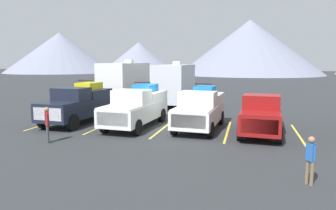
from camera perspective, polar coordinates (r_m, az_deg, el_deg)
The scene contains 15 objects.
ground_plane at distance 18.65m, azimuth -0.38°, elevation -3.86°, with size 240.00×240.00×0.00m, color #2D3033.
pickup_truck_a at distance 20.25m, azimuth -15.99°, elevation 0.30°, with size 2.50×5.56×2.63m.
pickup_truck_b at distance 18.58m, azimuth -5.64°, elevation -0.21°, with size 2.45×5.90×2.58m.
pickup_truck_c at distance 17.92m, azimuth 5.91°, elevation -0.61°, with size 2.44×5.40×2.53m.
pickup_truck_d at distance 17.32m, azimuth 16.57°, elevation -1.41°, with size 2.32×5.37×2.13m.
lot_stripe_a at distance 21.24m, azimuth -20.16°, elevation -2.89°, with size 0.12×5.50×0.01m, color gold.
lot_stripe_b at distance 19.43m, azimuth -11.23°, elevation -3.52°, with size 0.12×5.50×0.01m, color gold.
lot_stripe_c at distance 18.18m, azimuth -0.78°, elevation -4.16°, with size 0.12×5.50×0.01m, color gold.
lot_stripe_d at distance 17.61m, azimuth 10.79°, elevation -4.70°, with size 0.12×5.50×0.01m, color gold.
lot_stripe_e at distance 17.79m, azimuth 22.63°, elevation -5.05°, with size 0.12×5.50×0.01m, color gold.
camper_trailer_a at distance 27.42m, azimuth -7.76°, elevation 4.24°, with size 2.34×7.95×3.97m.
camper_trailer_b at distance 26.36m, azimuth 1.19°, elevation 4.02°, with size 2.47×7.25×3.83m.
person_a at distance 15.75m, azimuth -21.11°, elevation -2.95°, with size 0.31×0.33×1.71m.
person_b at distance 10.72m, azimuth 24.47°, elevation -8.62°, with size 0.29×0.28×1.54m.
mountain_ridge at distance 98.99m, azimuth 8.11°, elevation 9.96°, with size 138.60×42.10×16.69m.
Camera 1 is at (4.63, -17.66, 3.81)m, focal length 33.54 mm.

